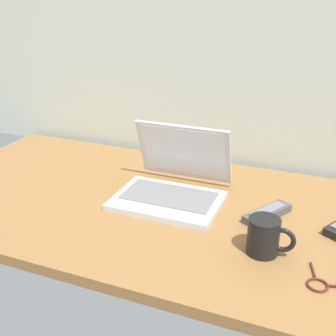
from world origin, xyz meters
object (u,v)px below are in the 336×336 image
laptop (173,183)px  coffee_mug (265,236)px  eyeglasses (333,285)px  remote_control_near (267,213)px

laptop → coffee_mug: size_ratio=2.71×
laptop → eyeglasses: size_ratio=2.50×
coffee_mug → remote_control_near: 0.18m
laptop → coffee_mug: laptop is taller
remote_control_near → eyeglasses: remote_control_near is taller
laptop → remote_control_near: (0.29, -0.02, -0.03)m
coffee_mug → eyeglasses: (0.16, -0.07, -0.04)m
remote_control_near → eyeglasses: (0.18, -0.25, -0.01)m
laptop → coffee_mug: (0.31, -0.20, 0.00)m
eyeglasses → remote_control_near: bearing=126.8°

